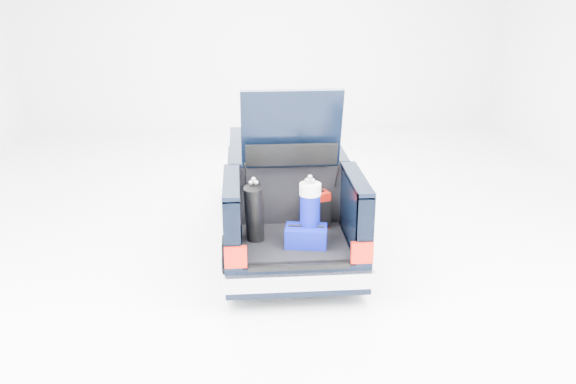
{
  "coord_description": "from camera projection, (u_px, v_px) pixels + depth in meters",
  "views": [
    {
      "loc": [
        -0.65,
        -8.53,
        3.82
      ],
      "look_at": [
        0.0,
        -0.5,
        0.9
      ],
      "focal_mm": 38.0,
      "sensor_mm": 36.0,
      "label": 1
    }
  ],
  "objects": [
    {
      "name": "blue_duffel",
      "position": [
        306.0,
        236.0,
        7.58
      ],
      "size": [
        0.56,
        0.42,
        0.27
      ],
      "rotation": [
        0.0,
        0.0,
        -0.17
      ],
      "color": "#050B7A",
      "rests_on": "car"
    },
    {
      "name": "blue_golf_bag",
      "position": [
        310.0,
        213.0,
        7.55
      ],
      "size": [
        0.31,
        0.31,
        0.89
      ],
      "rotation": [
        0.0,
        0.0,
        -0.17
      ],
      "color": "black",
      "rests_on": "car"
    },
    {
      "name": "red_suitcase",
      "position": [
        317.0,
        210.0,
        8.07
      ],
      "size": [
        0.36,
        0.3,
        0.52
      ],
      "rotation": [
        0.0,
        0.0,
        0.31
      ],
      "color": "#820C04",
      "rests_on": "car"
    },
    {
      "name": "ground",
      "position": [
        285.0,
        236.0,
        9.35
      ],
      "size": [
        14.0,
        14.0,
        0.0
      ],
      "primitive_type": "plane",
      "color": "white",
      "rests_on": "ground"
    },
    {
      "name": "black_golf_bag",
      "position": [
        254.0,
        213.0,
        7.61
      ],
      "size": [
        0.31,
        0.39,
        0.84
      ],
      "rotation": [
        0.0,
        0.0,
        -0.24
      ],
      "color": "black",
      "rests_on": "car"
    },
    {
      "name": "car",
      "position": [
        285.0,
        192.0,
        9.22
      ],
      "size": [
        1.87,
        4.65,
        2.47
      ],
      "color": "black",
      "rests_on": "ground"
    }
  ]
}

